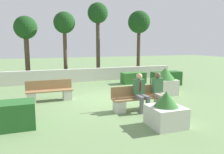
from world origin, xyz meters
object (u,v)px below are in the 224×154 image
bench_front (140,100)px  person_seated_man (140,90)px  person_seated_woman (159,89)px  tree_leftmost (26,30)px  planter_corner_right (165,81)px  tree_center_right (98,17)px  tree_rightmost (139,24)px  bench_left_side (50,93)px  tree_center_left (64,25)px  planter_corner_left (166,111)px

bench_front → person_seated_man: bearing=-117.9°
person_seated_woman → tree_leftmost: size_ratio=0.32×
person_seated_woman → tree_leftmost: bearing=118.7°
bench_front → planter_corner_right: size_ratio=1.66×
bench_front → tree_center_right: 8.86m
planter_corner_right → tree_rightmost: 6.83m
bench_left_side → tree_rightmost: 9.23m
tree_leftmost → tree_rightmost: size_ratio=0.87×
bench_front → person_seated_man: person_seated_man is taller
tree_center_right → tree_rightmost: 3.05m
bench_front → person_seated_woman: (0.69, -0.14, 0.40)m
person_seated_man → tree_leftmost: 9.64m
person_seated_woman → tree_center_left: bearing=105.9°
tree_center_left → person_seated_woman: bearing=-74.1°
planter_corner_left → tree_center_right: bearing=85.0°
bench_left_side → person_seated_man: size_ratio=1.42×
bench_left_side → tree_rightmost: (6.80, 5.18, 3.50)m
tree_leftmost → tree_center_left: 2.47m
planter_corner_right → tree_center_right: 7.29m
bench_front → tree_rightmost: tree_rightmost is taller
planter_corner_left → tree_leftmost: 11.15m
person_seated_woman → person_seated_man: bearing=179.9°
planter_corner_left → tree_center_right: (0.84, 9.67, 3.80)m
bench_left_side → bench_front: bearing=-30.0°
person_seated_woman → planter_corner_right: size_ratio=1.04×
bench_front → tree_center_right: tree_center_right is taller
planter_corner_left → tree_center_left: (-1.48, 9.51, 3.16)m
bench_left_side → planter_corner_left: 5.10m
planter_corner_right → tree_leftmost: (-6.15, 6.57, 2.62)m
person_seated_woman → tree_leftmost: 9.97m
planter_corner_right → tree_leftmost: tree_leftmost is taller
person_seated_man → tree_center_left: 8.53m
tree_leftmost → tree_rightmost: tree_rightmost is taller
planter_corner_left → planter_corner_right: 4.19m
bench_front → tree_rightmost: (3.77, 7.58, 3.49)m
tree_leftmost → tree_center_left: tree_center_left is taller
person_seated_woman → tree_center_left: 8.70m
person_seated_woman → planter_corner_right: 2.43m
planter_corner_right → tree_center_left: bearing=122.2°
bench_left_side → tree_center_right: size_ratio=0.37×
planter_corner_left → tree_center_left: 10.13m
bench_left_side → tree_center_right: bearing=64.0°
person_seated_woman → tree_center_right: tree_center_right is taller
person_seated_woman → tree_rightmost: (3.08, 7.73, 3.09)m
person_seated_man → planter_corner_left: bearing=-90.1°
tree_leftmost → planter_corner_right: bearing=-46.9°
tree_leftmost → person_seated_man: bearing=-65.5°
tree_leftmost → bench_front: bearing=-64.7°
bench_left_side → person_seated_woman: (3.72, -2.55, 0.41)m
bench_left_side → planter_corner_right: (5.25, -0.66, 0.30)m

